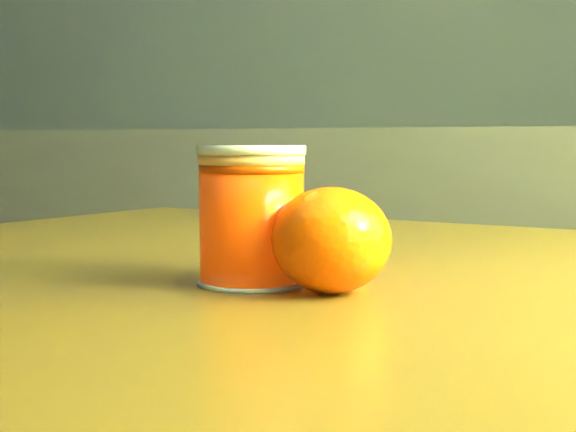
% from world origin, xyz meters
% --- Properties ---
extents(kitchen_counter, '(3.15, 0.60, 0.90)m').
position_xyz_m(kitchen_counter, '(0.00, 1.45, 0.45)').
color(kitchen_counter, '#4B4B50').
rests_on(kitchen_counter, ground).
extents(table, '(1.16, 0.92, 0.78)m').
position_xyz_m(table, '(1.00, 0.06, 0.68)').
color(table, brown).
rests_on(table, ground).
extents(juice_glass, '(0.07, 0.07, 0.09)m').
position_xyz_m(juice_glass, '(0.93, -0.01, 0.82)').
color(juice_glass, '#FF4005').
rests_on(juice_glass, table).
extents(orange_front, '(0.08, 0.08, 0.06)m').
position_xyz_m(orange_front, '(0.95, 0.09, 0.81)').
color(orange_front, '#FF5505').
rests_on(orange_front, table).
extents(orange_back, '(0.07, 0.07, 0.06)m').
position_xyz_m(orange_back, '(0.99, -0.02, 0.81)').
color(orange_back, '#FF5505').
rests_on(orange_back, table).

